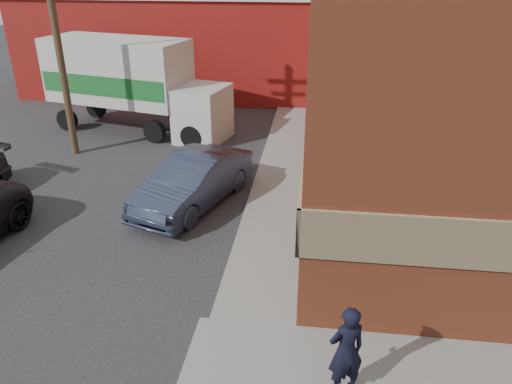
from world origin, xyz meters
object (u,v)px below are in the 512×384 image
at_px(man, 346,351).
at_px(sedan, 194,181).
at_px(box_truck, 134,80).
at_px(warehouse, 183,37).
at_px(utility_pole, 55,24).

height_order(man, sedan, man).
relative_size(sedan, box_truck, 0.58).
distance_m(man, box_truck, 15.91).
relative_size(warehouse, man, 9.29).
bearing_deg(warehouse, man, -68.75).
bearing_deg(utility_pole, warehouse, 82.23).
distance_m(utility_pole, sedan, 7.79).
distance_m(sedan, box_truck, 7.91).
bearing_deg(box_truck, sedan, -44.34).
bearing_deg(man, warehouse, -92.46).
relative_size(utility_pole, sedan, 1.91).
height_order(warehouse, box_truck, warehouse).
bearing_deg(utility_pole, box_truck, 62.83).
distance_m(man, sedan, 8.09).
distance_m(utility_pole, man, 14.93).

